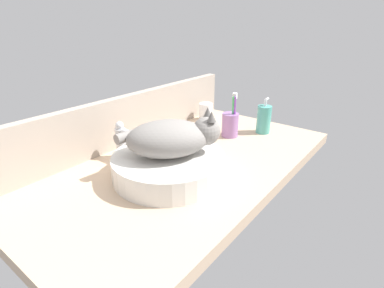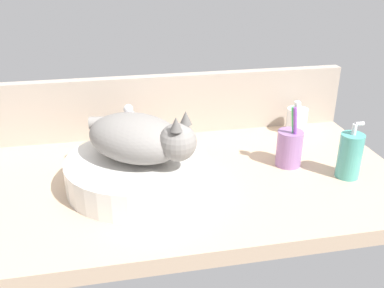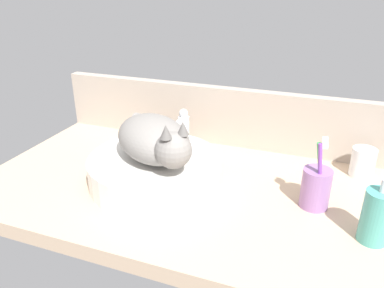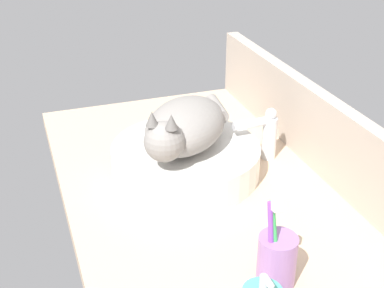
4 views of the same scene
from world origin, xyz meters
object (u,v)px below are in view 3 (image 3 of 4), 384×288
at_px(sink_basin, 155,169).
at_px(cat, 156,139).
at_px(toothbrush_cup, 316,187).
at_px(water_glass, 362,164).
at_px(soap_dispenser, 376,216).
at_px(faucet, 182,129).

xyz_separation_m(sink_basin, cat, (0.01, -0.01, 0.09)).
bearing_deg(toothbrush_cup, water_glass, 61.37).
distance_m(soap_dispenser, toothbrush_cup, 0.15).
bearing_deg(faucet, soap_dispenser, -26.90).
relative_size(soap_dispenser, toothbrush_cup, 0.81).
bearing_deg(cat, faucet, 93.86).
height_order(soap_dispenser, toothbrush_cup, toothbrush_cup).
xyz_separation_m(soap_dispenser, water_glass, (-0.01, 0.30, -0.03)).
bearing_deg(water_glass, cat, -154.88).
height_order(sink_basin, water_glass, water_glass).
height_order(soap_dispenser, water_glass, soap_dispenser).
xyz_separation_m(faucet, toothbrush_cup, (0.42, -0.18, -0.02)).
bearing_deg(faucet, sink_basin, -88.94).
distance_m(cat, toothbrush_cup, 0.41).
bearing_deg(soap_dispenser, faucet, 153.10).
relative_size(sink_basin, cat, 1.17).
xyz_separation_m(cat, soap_dispenser, (0.53, -0.06, -0.07)).
bearing_deg(sink_basin, cat, -37.59).
xyz_separation_m(sink_basin, soap_dispenser, (0.54, -0.06, 0.02)).
distance_m(soap_dispenser, water_glass, 0.30).
bearing_deg(cat, water_glass, 25.12).
xyz_separation_m(cat, toothbrush_cup, (0.40, 0.03, -0.08)).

